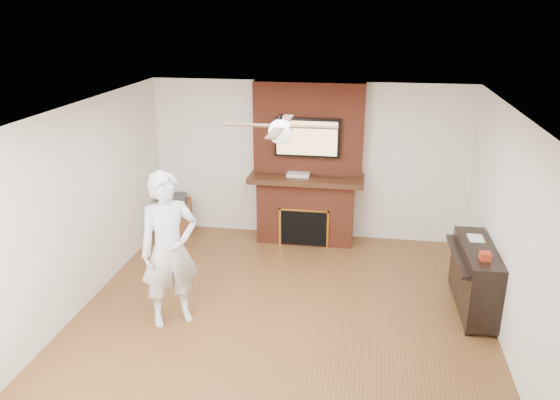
% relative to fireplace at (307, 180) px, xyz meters
% --- Properties ---
extents(room_shell, '(5.36, 5.86, 2.86)m').
position_rel_fireplace_xyz_m(room_shell, '(0.00, -2.55, 0.25)').
color(room_shell, brown).
rests_on(room_shell, ground).
extents(fireplace, '(1.78, 0.64, 2.50)m').
position_rel_fireplace_xyz_m(fireplace, '(0.00, 0.00, 0.00)').
color(fireplace, maroon).
rests_on(fireplace, ground).
extents(tv, '(1.00, 0.08, 0.60)m').
position_rel_fireplace_xyz_m(tv, '(0.00, -0.05, 0.68)').
color(tv, black).
rests_on(tv, fireplace).
extents(ceiling_fan, '(1.21, 1.21, 0.31)m').
position_rel_fireplace_xyz_m(ceiling_fan, '(-0.00, -2.55, 1.34)').
color(ceiling_fan, black).
rests_on(ceiling_fan, room_shell).
extents(person, '(0.82, 0.76, 1.86)m').
position_rel_fireplace_xyz_m(person, '(-1.27, -2.70, -0.07)').
color(person, silver).
rests_on(person, ground).
extents(side_table, '(0.66, 0.66, 0.63)m').
position_rel_fireplace_xyz_m(side_table, '(-2.20, -0.07, -0.70)').
color(side_table, brown).
rests_on(side_table, ground).
extents(piano, '(0.51, 1.31, 0.94)m').
position_rel_fireplace_xyz_m(piano, '(2.29, -1.86, -0.54)').
color(piano, black).
rests_on(piano, ground).
extents(cable_box, '(0.35, 0.21, 0.05)m').
position_rel_fireplace_xyz_m(cable_box, '(-0.12, -0.10, 0.11)').
color(cable_box, silver).
rests_on(cable_box, fireplace).
extents(candle_orange, '(0.07, 0.07, 0.11)m').
position_rel_fireplace_xyz_m(candle_orange, '(-0.15, -0.19, -0.94)').
color(candle_orange, '#C65B17').
rests_on(candle_orange, ground).
extents(candle_green, '(0.08, 0.08, 0.09)m').
position_rel_fireplace_xyz_m(candle_green, '(-0.03, -0.22, -0.95)').
color(candle_green, '#4B8334').
rests_on(candle_green, ground).
extents(candle_blue, '(0.06, 0.06, 0.07)m').
position_rel_fireplace_xyz_m(candle_blue, '(0.12, -0.25, -0.96)').
color(candle_blue, '#326097').
rests_on(candle_blue, ground).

